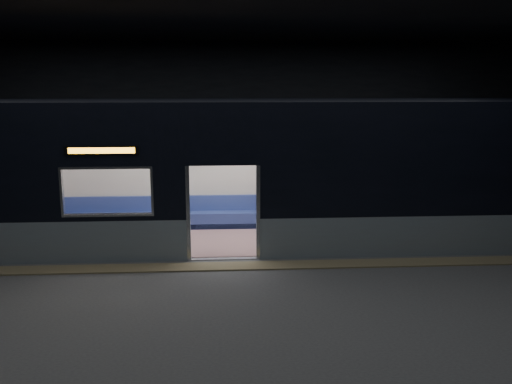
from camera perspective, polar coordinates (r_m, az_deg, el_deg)
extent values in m
cube|color=#47494C|center=(10.79, -3.37, -8.88)|extent=(24.00, 14.00, 0.01)
cube|color=black|center=(10.21, -3.71, 18.41)|extent=(24.00, 14.00, 0.04)
cube|color=black|center=(17.15, -3.60, 7.21)|extent=(24.00, 0.04, 5.00)
cube|color=black|center=(3.37, -3.19, -9.72)|extent=(24.00, 0.04, 5.00)
cube|color=#8C7F59|center=(11.30, -3.39, -7.82)|extent=(22.80, 0.50, 0.03)
cube|color=gray|center=(12.63, 19.22, -4.32)|extent=(8.30, 0.12, 0.90)
cube|color=black|center=(12.31, 19.70, 2.87)|extent=(8.30, 0.12, 2.30)
cube|color=black|center=(11.24, -3.56, 5.72)|extent=(1.40, 0.12, 1.15)
cube|color=#B7BABC|center=(11.53, -7.14, -2.27)|extent=(0.08, 0.14, 2.05)
cube|color=#B7BABC|center=(11.53, 0.22, -2.18)|extent=(0.08, 0.14, 2.05)
cube|color=black|center=(11.45, -15.93, 4.23)|extent=(1.50, 0.04, 0.18)
cube|color=#F7A11B|center=(11.44, -15.94, 4.23)|extent=(1.34, 0.03, 0.12)
cube|color=beige|center=(14.23, -3.54, 2.73)|extent=(18.00, 0.12, 3.20)
cube|color=black|center=(12.64, -3.61, 9.29)|extent=(18.00, 3.00, 0.15)
cube|color=gray|center=(13.16, -3.43, -5.03)|extent=(17.76, 2.76, 0.04)
cube|color=beige|center=(12.70, -3.56, 5.11)|extent=(17.76, 2.76, 0.10)
cube|color=navy|center=(14.18, -3.47, -2.88)|extent=(11.00, 0.48, 0.41)
cube|color=navy|center=(14.27, -3.49, -1.12)|extent=(11.00, 0.10, 0.40)
cube|color=#7C5A68|center=(12.49, -18.82, -5.45)|extent=(4.40, 0.48, 0.41)
cube|color=#7C5A68|center=(12.50, 11.95, -5.07)|extent=(4.40, 0.48, 0.41)
cylinder|color=silver|center=(11.81, -8.09, -1.25)|extent=(0.04, 0.04, 2.26)
cylinder|color=silver|center=(14.02, -7.40, 0.75)|extent=(0.04, 0.04, 2.26)
cylinder|color=silver|center=(11.82, 1.14, -1.13)|extent=(0.04, 0.04, 2.26)
cylinder|color=silver|center=(14.02, 0.37, 0.85)|extent=(0.04, 0.04, 2.26)
cylinder|color=silver|center=(13.82, -3.55, 3.94)|extent=(11.00, 0.03, 0.03)
cube|color=black|center=(13.95, 1.64, -1.90)|extent=(0.17, 0.48, 0.16)
cube|color=black|center=(13.97, 2.51, -1.88)|extent=(0.17, 0.48, 0.16)
cylinder|color=black|center=(13.80, 1.71, -3.22)|extent=(0.11, 0.11, 0.43)
cylinder|color=black|center=(13.82, 2.59, -3.20)|extent=(0.11, 0.11, 0.43)
cube|color=#F17380|center=(14.14, 1.99, -1.63)|extent=(0.40, 0.22, 0.20)
cylinder|color=#F17380|center=(14.10, 1.99, -0.20)|extent=(0.42, 0.42, 0.53)
sphere|color=tan|center=(14.01, 2.01, 1.28)|extent=(0.21, 0.21, 0.21)
sphere|color=black|center=(14.04, 1.99, 1.48)|extent=(0.22, 0.22, 0.22)
cube|color=black|center=(13.85, 2.00, -1.36)|extent=(0.35, 0.32, 0.14)
cube|color=white|center=(14.44, 7.69, 2.20)|extent=(0.94, 0.03, 0.61)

